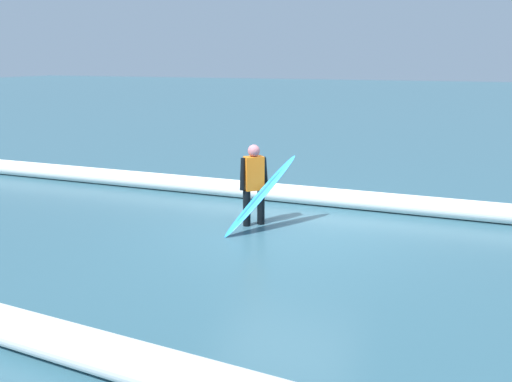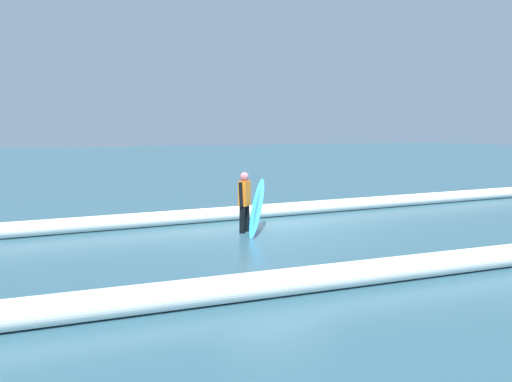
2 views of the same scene
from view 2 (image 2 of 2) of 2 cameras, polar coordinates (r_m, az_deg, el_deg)
ground_plane at (r=13.03m, az=1.94°, el=-4.46°), size 139.52×139.52×0.00m
surfer at (r=12.75m, az=-1.29°, el=-0.89°), size 0.41×0.47×1.50m
surfboard at (r=12.65m, az=0.11°, el=-1.83°), size 1.09×1.38×1.33m
wave_crest_foreground at (r=14.91m, az=0.35°, el=-2.26°), size 25.59×0.84×0.39m
wave_crest_midground at (r=8.66m, az=11.23°, el=-8.95°), size 25.11×1.70×0.42m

